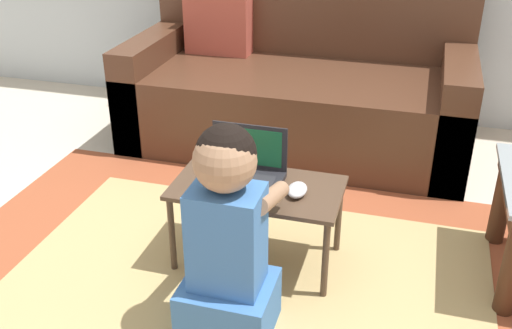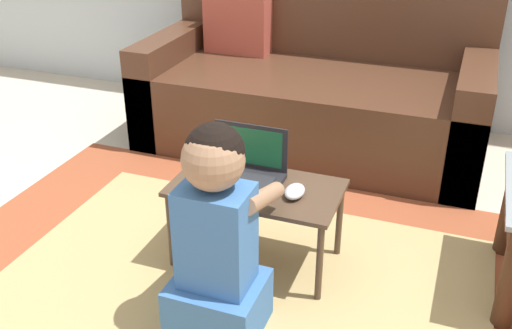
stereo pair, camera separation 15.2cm
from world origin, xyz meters
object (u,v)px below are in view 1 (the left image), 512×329
at_px(couch, 298,85).
at_px(person_seated, 228,239).
at_px(laptop_desk, 257,195).
at_px(computer_mouse, 297,190).
at_px(laptop, 245,172).

height_order(couch, person_seated, couch).
height_order(couch, laptop_desk, couch).
distance_m(couch, person_seated, 1.57).
xyz_separation_m(laptop_desk, person_seated, (0.02, -0.38, 0.06)).
distance_m(computer_mouse, person_seated, 0.39).
bearing_deg(laptop, computer_mouse, -13.69).
bearing_deg(laptop, person_seated, -80.10).
bearing_deg(computer_mouse, couch, 102.10).
bearing_deg(laptop, couch, 92.41).
distance_m(laptop, computer_mouse, 0.22).
height_order(laptop_desk, laptop, laptop).
xyz_separation_m(laptop_desk, laptop, (-0.06, 0.03, 0.07)).
relative_size(couch, laptop, 6.12).
relative_size(laptop_desk, person_seated, 0.84).
bearing_deg(laptop_desk, computer_mouse, -8.05).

